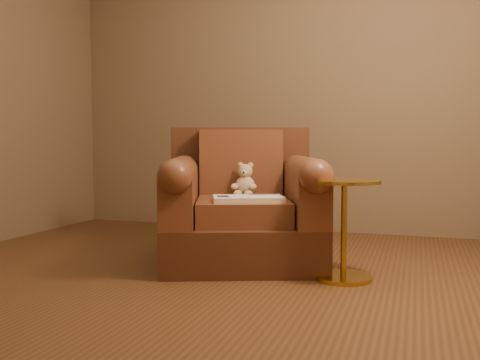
% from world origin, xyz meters
% --- Properties ---
extents(floor, '(4.00, 4.00, 0.00)m').
position_xyz_m(floor, '(0.00, 0.00, 0.00)').
color(floor, brown).
rests_on(floor, ground).
extents(armchair, '(1.32, 1.29, 0.94)m').
position_xyz_m(armchair, '(0.16, 0.57, 0.36)').
color(armchair, '#4E2B1A').
rests_on(armchair, floor).
extents(teddy_bear, '(0.18, 0.20, 0.24)m').
position_xyz_m(teddy_bear, '(0.15, 0.66, 0.54)').
color(teddy_bear, '#CDB58F').
rests_on(teddy_bear, armchair).
extents(guidebook, '(0.52, 0.42, 0.04)m').
position_xyz_m(guidebook, '(0.28, 0.32, 0.47)').
color(guidebook, beige).
rests_on(guidebook, armchair).
extents(side_table, '(0.43, 0.43, 0.60)m').
position_xyz_m(side_table, '(0.89, 0.28, 0.33)').
color(side_table, gold).
rests_on(side_table, floor).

